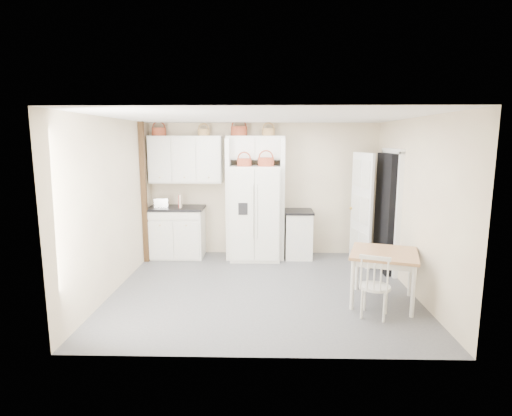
{
  "coord_description": "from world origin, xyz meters",
  "views": [
    {
      "loc": [
        0.04,
        -5.9,
        2.28
      ],
      "look_at": [
        -0.11,
        0.4,
        1.2
      ],
      "focal_mm": 28.0,
      "sensor_mm": 36.0,
      "label": 1
    }
  ],
  "objects": [
    {
      "name": "base_cab_left",
      "position": [
        -1.68,
        1.7,
        0.47
      ],
      "size": [
        1.02,
        0.65,
        0.95
      ],
      "primitive_type": "cube",
      "color": "silver",
      "rests_on": "floor"
    },
    {
      "name": "door_slab",
      "position": [
        1.8,
        1.33,
        1.02
      ],
      "size": [
        0.21,
        0.79,
        2.05
      ],
      "primitive_type": "cube",
      "rotation": [
        0.0,
        0.0,
        -1.36
      ],
      "color": "white",
      "rests_on": "floor"
    },
    {
      "name": "counter_left",
      "position": [
        -1.68,
        1.7,
        0.97
      ],
      "size": [
        1.07,
        0.69,
        0.04
      ],
      "primitive_type": "cube",
      "color": "black",
      "rests_on": "base_cab_left"
    },
    {
      "name": "dining_table",
      "position": [
        1.7,
        -0.49,
        0.37
      ],
      "size": [
        1.11,
        1.11,
        0.74
      ],
      "primitive_type": "cube",
      "rotation": [
        0.0,
        0.0,
        -0.3
      ],
      "color": "#99623D",
      "rests_on": "floor"
    },
    {
      "name": "cookbook_cream",
      "position": [
        -1.58,
        1.62,
        1.12
      ],
      "size": [
        0.05,
        0.17,
        0.25
      ],
      "primitive_type": "cube",
      "rotation": [
        0.0,
        0.0,
        0.09
      ],
      "color": "beige",
      "rests_on": "counter_left"
    },
    {
      "name": "trim_post",
      "position": [
        -2.2,
        1.35,
        1.3
      ],
      "size": [
        0.09,
        0.09,
        2.6
      ],
      "primitive_type": "cube",
      "color": "black",
      "rests_on": "floor"
    },
    {
      "name": "refrigerator",
      "position": [
        -0.15,
        1.62,
        0.9
      ],
      "size": [
        0.93,
        0.75,
        1.79
      ],
      "primitive_type": "cube",
      "color": "silver",
      "rests_on": "floor"
    },
    {
      "name": "counter_right",
      "position": [
        0.69,
        1.7,
        0.91
      ],
      "size": [
        0.55,
        0.65,
        0.04
      ],
      "primitive_type": "cube",
      "color": "black",
      "rests_on": "base_cab_right"
    },
    {
      "name": "cookbook_red",
      "position": [
        -1.61,
        1.62,
        1.11
      ],
      "size": [
        0.07,
        0.16,
        0.24
      ],
      "primitive_type": "cube",
      "rotation": [
        0.0,
        0.0,
        0.2
      ],
      "color": "maroon",
      "rests_on": "counter_left"
    },
    {
      "name": "upper_cabinet",
      "position": [
        -1.5,
        1.83,
        1.9
      ],
      "size": [
        1.4,
        0.34,
        0.9
      ],
      "primitive_type": "cube",
      "color": "silver",
      "rests_on": "wall_back"
    },
    {
      "name": "basket_fridge_b",
      "position": [
        0.05,
        1.52,
        1.87
      ],
      "size": [
        0.3,
        0.3,
        0.16
      ],
      "primitive_type": "cylinder",
      "color": "brown",
      "rests_on": "refrigerator"
    },
    {
      "name": "toaster",
      "position": [
        -1.95,
        1.61,
        1.08
      ],
      "size": [
        0.28,
        0.18,
        0.18
      ],
      "primitive_type": "cube",
      "rotation": [
        0.0,
        0.0,
        0.09
      ],
      "color": "silver",
      "rests_on": "counter_left"
    },
    {
      "name": "ceiling",
      "position": [
        0.0,
        0.0,
        2.6
      ],
      "size": [
        4.5,
        4.5,
        0.0
      ],
      "primitive_type": "plane",
      "color": "white",
      "rests_on": "wall_back"
    },
    {
      "name": "bridge_cabinet",
      "position": [
        -0.15,
        1.83,
        2.12
      ],
      "size": [
        1.12,
        0.34,
        0.45
      ],
      "primitive_type": "cube",
      "color": "silver",
      "rests_on": "wall_back"
    },
    {
      "name": "basket_upper_a",
      "position": [
        -2.0,
        1.83,
        2.43
      ],
      "size": [
        0.27,
        0.27,
        0.15
      ],
      "primitive_type": "cylinder",
      "color": "brown",
      "rests_on": "upper_cabinet"
    },
    {
      "name": "wall_left",
      "position": [
        -2.25,
        0.0,
        1.3
      ],
      "size": [
        0.0,
        4.0,
        4.0
      ],
      "primitive_type": "plane",
      "rotation": [
        1.57,
        0.0,
        1.57
      ],
      "color": "tan",
      "rests_on": "floor"
    },
    {
      "name": "basket_fridge_a",
      "position": [
        -0.35,
        1.52,
        1.86
      ],
      "size": [
        0.27,
        0.27,
        0.14
      ],
      "primitive_type": "cylinder",
      "color": "brown",
      "rests_on": "refrigerator"
    },
    {
      "name": "fridge_panel_right",
      "position": [
        0.36,
        1.7,
        1.15
      ],
      "size": [
        0.08,
        0.6,
        2.3
      ],
      "primitive_type": "cube",
      "color": "silver",
      "rests_on": "floor"
    },
    {
      "name": "windsor_chair",
      "position": [
        1.46,
        -0.96,
        0.4
      ],
      "size": [
        0.5,
        0.48,
        0.81
      ],
      "primitive_type": "cube",
      "rotation": [
        0.0,
        0.0,
        -0.38
      ],
      "color": "silver",
      "rests_on": "floor"
    },
    {
      "name": "basket_upper_c",
      "position": [
        -1.14,
        1.83,
        2.42
      ],
      "size": [
        0.23,
        0.23,
        0.13
      ],
      "primitive_type": "cylinder",
      "color": "brown",
      "rests_on": "upper_cabinet"
    },
    {
      "name": "fridge_panel_left",
      "position": [
        -0.66,
        1.7,
        1.15
      ],
      "size": [
        0.08,
        0.6,
        2.3
      ],
      "primitive_type": "cube",
      "color": "silver",
      "rests_on": "floor"
    },
    {
      "name": "basket_bridge_a",
      "position": [
        -0.47,
        1.83,
        2.44
      ],
      "size": [
        0.31,
        0.31,
        0.18
      ],
      "primitive_type": "cylinder",
      "color": "brown",
      "rests_on": "bridge_cabinet"
    },
    {
      "name": "wall_right",
      "position": [
        2.25,
        0.0,
        1.3
      ],
      "size": [
        0.0,
        4.0,
        4.0
      ],
      "primitive_type": "plane",
      "rotation": [
        1.57,
        0.0,
        -1.57
      ],
      "color": "tan",
      "rests_on": "floor"
    },
    {
      "name": "doorway_void",
      "position": [
        2.16,
        1.0,
        1.02
      ],
      "size": [
        0.18,
        0.85,
        2.05
      ],
      "primitive_type": "cube",
      "color": "black",
      "rests_on": "floor"
    },
    {
      "name": "base_cab_right",
      "position": [
        0.69,
        1.7,
        0.44
      ],
      "size": [
        0.51,
        0.61,
        0.89
      ],
      "primitive_type": "cube",
      "color": "silver",
      "rests_on": "floor"
    },
    {
      "name": "wall_back",
      "position": [
        0.0,
        2.0,
        1.3
      ],
      "size": [
        4.5,
        0.0,
        4.5
      ],
      "primitive_type": "plane",
      "rotation": [
        1.57,
        0.0,
        0.0
      ],
      "color": "tan",
      "rests_on": "floor"
    },
    {
      "name": "floor",
      "position": [
        0.0,
        0.0,
        0.0
      ],
      "size": [
        4.5,
        4.5,
        0.0
      ],
      "primitive_type": "plane",
      "color": "#44454C",
      "rests_on": "ground"
    },
    {
      "name": "basket_bridge_b",
      "position": [
        0.1,
        1.83,
        2.42
      ],
      "size": [
        0.24,
        0.24,
        0.14
      ],
      "primitive_type": "cylinder",
      "color": "brown",
      "rests_on": "bridge_cabinet"
    }
  ]
}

